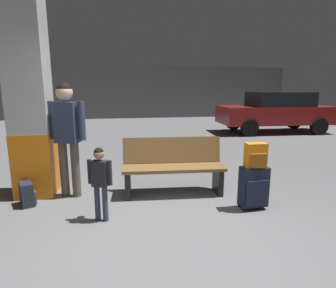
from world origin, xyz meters
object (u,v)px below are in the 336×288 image
object	(u,v)px
bench	(173,166)
parked_car_side	(276,111)
suitcase	(254,187)
child	(100,176)
backpack_dark_floor	(27,194)
adult	(67,128)
backpack_bright	(256,156)
structural_pillar	(30,100)

from	to	relation	value
bench	parked_car_side	size ratio (longest dim) A/B	0.39
suitcase	child	xyz separation A→B (m)	(-2.09, -0.01, 0.27)
suitcase	backpack_dark_floor	xyz separation A→B (m)	(-3.18, 0.66, -0.15)
backpack_dark_floor	adult	bearing A→B (deg)	25.90
backpack_bright	backpack_dark_floor	xyz separation A→B (m)	(-3.17, 0.66, -0.60)
adult	parked_car_side	bearing A→B (deg)	39.11
suitcase	bench	bearing A→B (deg)	141.72
bench	suitcase	distance (m)	1.28
bench	adult	distance (m)	1.74
adult	backpack_dark_floor	size ratio (longest dim) A/B	5.17
suitcase	adult	xyz separation A→B (m)	(-2.61, 0.94, 0.77)
structural_pillar	child	size ratio (longest dim) A/B	3.15
backpack_bright	bench	bearing A→B (deg)	141.68
child	adult	distance (m)	1.19
adult	structural_pillar	bearing A→B (deg)	161.14
backpack_bright	child	distance (m)	2.09
bench	backpack_dark_floor	size ratio (longest dim) A/B	4.80
suitcase	backpack_dark_floor	size ratio (longest dim) A/B	1.78
bench	backpack_bright	size ratio (longest dim) A/B	4.80
child	backpack_dark_floor	size ratio (longest dim) A/B	2.83
structural_pillar	bench	distance (m)	2.42
backpack_bright	parked_car_side	world-z (taller)	parked_car_side
adult	parked_car_side	xyz separation A→B (m)	(6.59, 5.36, -0.28)
bench	structural_pillar	bearing A→B (deg)	171.22
backpack_dark_floor	parked_car_side	xyz separation A→B (m)	(7.15, 5.63, 0.64)
bench	adult	xyz separation A→B (m)	(-1.61, 0.15, 0.64)
bench	adult	world-z (taller)	adult
child	bench	bearing A→B (deg)	36.18
child	parked_car_side	size ratio (longest dim) A/B	0.23
child	parked_car_side	xyz separation A→B (m)	(6.06, 6.30, 0.21)
suitcase	adult	bearing A→B (deg)	160.27
backpack_bright	backpack_dark_floor	size ratio (longest dim) A/B	1.00
structural_pillar	adult	xyz separation A→B (m)	(0.54, -0.18, -0.42)
adult	backpack_dark_floor	distance (m)	1.11
structural_pillar	suitcase	distance (m)	3.55
suitcase	backpack_bright	size ratio (longest dim) A/B	1.78
backpack_bright	backpack_dark_floor	world-z (taller)	backpack_bright
suitcase	backpack_dark_floor	world-z (taller)	suitcase
parked_car_side	structural_pillar	bearing A→B (deg)	-144.04
structural_pillar	backpack_bright	distance (m)	3.42
backpack_dark_floor	child	bearing A→B (deg)	-31.47
structural_pillar	parked_car_side	size ratio (longest dim) A/B	0.73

